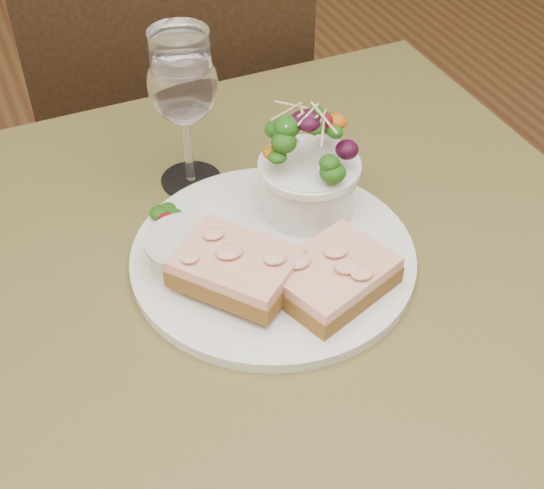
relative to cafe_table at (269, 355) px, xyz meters
name	(u,v)px	position (x,y,z in m)	size (l,w,h in m)	color
cafe_table	(269,355)	(0.00, 0.00, 0.00)	(0.80, 0.80, 0.75)	#49441F
chair_far	(181,220)	(0.09, 0.66, -0.36)	(0.49, 0.49, 0.90)	black
dinner_plate	(273,257)	(0.02, 0.04, 0.11)	(0.29, 0.29, 0.01)	white
sandwich_front	(334,277)	(0.05, -0.03, 0.13)	(0.13, 0.12, 0.03)	#492813
sandwich_back	(236,267)	(-0.03, 0.01, 0.14)	(0.14, 0.14, 0.03)	#492813
ramekin	(186,250)	(-0.07, 0.06, 0.13)	(0.08, 0.08, 0.04)	beige
salad_bowl	(309,164)	(0.09, 0.09, 0.17)	(0.10, 0.10, 0.13)	white
garnish	(174,219)	(-0.06, 0.12, 0.12)	(0.05, 0.04, 0.02)	#0D3B0A
wine_glass	(183,89)	(-0.01, 0.20, 0.22)	(0.08, 0.08, 0.18)	white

